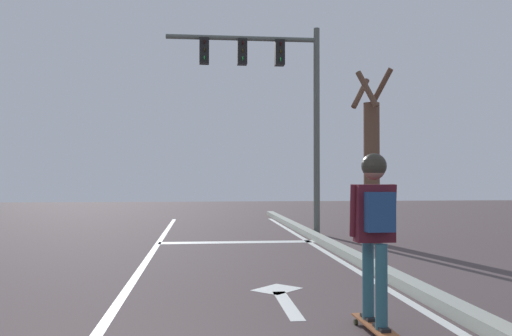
{
  "coord_description": "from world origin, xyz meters",
  "views": [
    {
      "loc": [
        0.78,
        -2.81,
        1.44
      ],
      "look_at": [
        1.49,
        4.19,
        1.57
      ],
      "focal_mm": 37.59,
      "sensor_mm": 36.0,
      "label": 1
    }
  ],
  "objects_px": {
    "roadside_tree": "(371,165)",
    "skateboard": "(375,326)",
    "traffic_signal_mast": "(274,83)",
    "skater": "(375,217)"
  },
  "relations": [
    {
      "from": "roadside_tree",
      "to": "skater",
      "type": "bearing_deg",
      "value": -107.72
    },
    {
      "from": "skater",
      "to": "roadside_tree",
      "type": "bearing_deg",
      "value": 72.28
    },
    {
      "from": "skateboard",
      "to": "traffic_signal_mast",
      "type": "relative_size",
      "value": 0.16
    },
    {
      "from": "skateboard",
      "to": "roadside_tree",
      "type": "xyz_separation_m",
      "value": [
        2.15,
        6.71,
        1.67
      ]
    },
    {
      "from": "traffic_signal_mast",
      "to": "skateboard",
      "type": "bearing_deg",
      "value": -91.44
    },
    {
      "from": "roadside_tree",
      "to": "skateboard",
      "type": "bearing_deg",
      "value": -107.77
    },
    {
      "from": "skateboard",
      "to": "skater",
      "type": "xyz_separation_m",
      "value": [
        0.0,
        -0.02,
        1.01
      ]
    },
    {
      "from": "skater",
      "to": "roadside_tree",
      "type": "xyz_separation_m",
      "value": [
        2.15,
        6.72,
        0.66
      ]
    },
    {
      "from": "traffic_signal_mast",
      "to": "roadside_tree",
      "type": "distance_m",
      "value": 3.44
    },
    {
      "from": "traffic_signal_mast",
      "to": "roadside_tree",
      "type": "relative_size",
      "value": 1.36
    }
  ]
}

